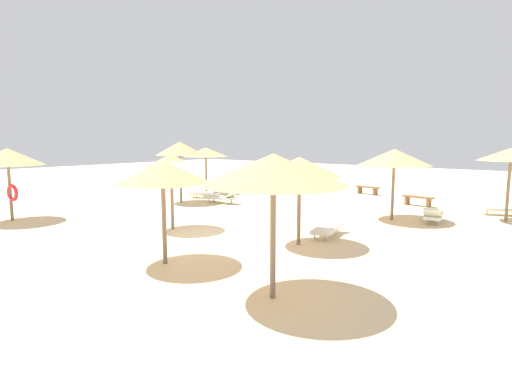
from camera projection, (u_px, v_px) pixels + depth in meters
The scene contains 17 objects.
ground_plane at pixel (202, 235), 14.02m from camera, with size 80.00×80.00×0.00m, color beige.
parasol_0 at pixel (394, 157), 16.37m from camera, with size 2.93×2.93×2.91m.
parasol_1 at pixel (299, 167), 12.42m from camera, with size 2.58×2.58×2.76m.
parasol_2 at pixel (206, 152), 24.73m from camera, with size 2.68×2.68×2.82m.
parasol_3 at pixel (180, 149), 20.99m from camera, with size 2.52×2.52×3.19m.
parasol_4 at pixel (511, 155), 15.96m from camera, with size 2.45×2.45×2.96m.
parasol_5 at pixel (171, 162), 14.62m from camera, with size 2.21×2.21×2.77m.
parasol_6 at pixel (163, 172), 10.47m from camera, with size 2.48×2.48×2.74m.
parasol_7 at pixel (8, 157), 16.13m from camera, with size 2.71×2.71×2.95m.
parasol_8 at pixel (273, 170), 8.10m from camera, with size 2.98×2.98×3.01m.
lounger_0 at pixel (433, 215), 16.01m from camera, with size 1.00×1.98×0.72m.
lounger_1 at pixel (328, 227), 13.83m from camera, with size 1.01×1.96×0.77m.
lounger_2 at pixel (207, 192), 22.85m from camera, with size 1.96×1.40×0.76m.
lounger_3 at pixel (222, 197), 21.04m from camera, with size 1.93×0.76×0.70m.
lounger_4 at pixel (508, 208), 17.57m from camera, with size 2.00×1.33×0.68m.
bench_0 at pixel (418, 199), 20.15m from camera, with size 1.54×0.58×0.49m.
bench_1 at pixel (367, 189), 24.44m from camera, with size 1.55×0.68×0.49m.
Camera 1 is at (10.03, -9.54, 3.27)m, focal length 28.36 mm.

